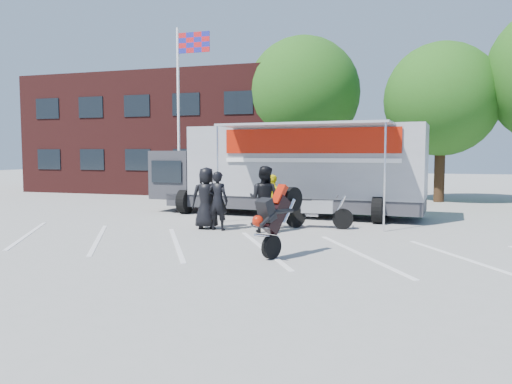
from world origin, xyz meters
The scene contains 13 objects.
ground centered at (0.00, 0.00, 0.00)m, with size 100.00×100.00×0.00m, color gray.
parking_bay_lines centered at (0.00, 1.00, 0.01)m, with size 18.00×5.00×0.01m, color white.
office_building centered at (-10.00, 18.00, 3.50)m, with size 18.00×8.00×7.00m, color #401614.
flagpole centered at (-6.24, 10.00, 5.05)m, with size 1.61×0.12×8.00m.
tree_left centered at (-2.00, 16.00, 5.57)m, with size 6.12×6.12×8.64m.
tree_mid centered at (5.00, 15.00, 4.94)m, with size 5.44×5.44×7.68m.
transporter_truck centered at (-0.65, 7.72, 0.00)m, with size 10.66×5.13×3.39m, color #989AA0, non-canonical shape.
parked_motorcycle centered at (0.93, 4.73, 0.00)m, with size 0.73×2.20×1.15m, color #AFAFB3, non-canonical shape.
stunt_bike_rider centered at (0.98, 0.40, 0.00)m, with size 0.72×1.53×1.80m, color black, non-canonical shape.
spectator_leather_a centered at (-2.44, 3.61, 0.97)m, with size 0.95×0.62×1.94m, color black.
spectator_leather_b centered at (-1.99, 3.45, 0.91)m, with size 0.67×0.44×1.83m, color black.
spectator_leather_c centered at (-0.52, 3.49, 1.00)m, with size 0.97×0.76×2.00m, color black.
spectator_hivis centered at (-0.43, 4.18, 0.86)m, with size 1.01×0.42×1.72m, color #FFEC0D.
Camera 1 is at (3.69, -10.81, 2.39)m, focal length 35.00 mm.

